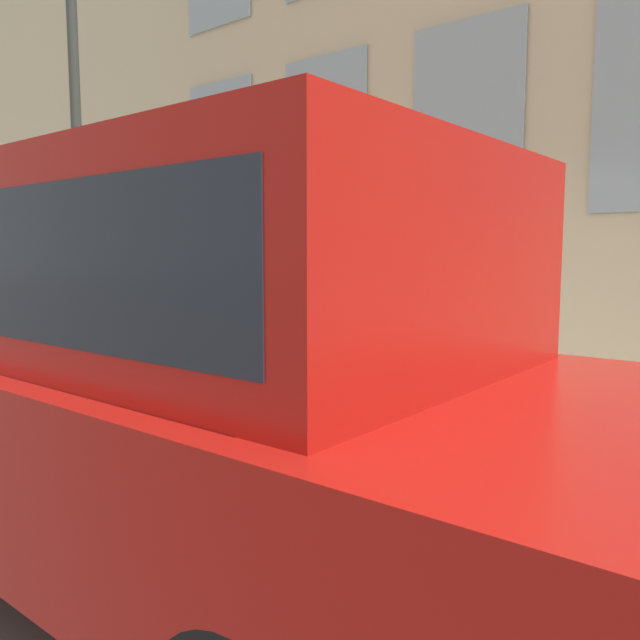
{
  "coord_description": "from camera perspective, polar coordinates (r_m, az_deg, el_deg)",
  "views": [
    {
      "loc": [
        -3.14,
        -2.83,
        1.59
      ],
      "look_at": [
        0.61,
        0.2,
        1.08
      ],
      "focal_mm": 35.0,
      "sensor_mm": 36.0,
      "label": 1
    }
  ],
  "objects": [
    {
      "name": "ground_plane",
      "position": [
        4.52,
        -3.02,
        -14.53
      ],
      "size": [
        80.0,
        80.0,
        0.0
      ],
      "primitive_type": "plane",
      "color": "#514F4C"
    },
    {
      "name": "sidewalk",
      "position": [
        5.51,
        6.43,
        -9.9
      ],
      "size": [
        2.67,
        60.0,
        0.15
      ],
      "color": "#A8A093",
      "rests_on": "ground_plane"
    },
    {
      "name": "fire_hydrant",
      "position": [
        4.91,
        -3.06,
        -6.38
      ],
      "size": [
        0.35,
        0.46,
        0.74
      ],
      "color": "#2D7260",
      "rests_on": "sidewalk"
    },
    {
      "name": "person",
      "position": [
        4.93,
        3.03,
        -2.62
      ],
      "size": [
        0.28,
        0.18,
        1.15
      ],
      "rotation": [
        0.0,
        0.0,
        -0.1
      ],
      "color": "#998466",
      "rests_on": "sidewalk"
    },
    {
      "name": "parked_truck_red_near",
      "position": [
        3.3,
        -14.8,
        -2.48
      ],
      "size": [
        1.97,
        5.4,
        1.98
      ],
      "color": "black",
      "rests_on": "ground_plane"
    },
    {
      "name": "street_lamp",
      "position": [
        8.38,
        -21.72,
        23.79
      ],
      "size": [
        0.36,
        0.36,
        6.64
      ],
      "color": "#2D332D",
      "rests_on": "sidewalk"
    }
  ]
}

